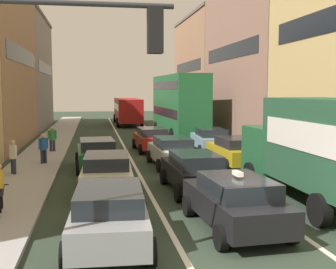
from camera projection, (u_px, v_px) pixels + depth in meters
name	position (u px, v px, depth m)	size (l,w,h in m)	color
ground_plane	(253.00, 251.00, 10.31)	(140.00, 140.00, 0.00)	#2D3B2D
sidewalk_left	(49.00, 147.00, 28.78)	(2.60, 64.00, 0.14)	#A3A3A3
lane_stripe_left	(124.00, 146.00, 29.63)	(0.16, 60.00, 0.01)	silver
lane_stripe_right	(173.00, 145.00, 30.20)	(0.16, 60.00, 0.01)	silver
building_row_right	(275.00, 59.00, 32.56)	(7.20, 43.90, 12.78)	#9E7556
traffic_light_pole	(52.00, 92.00, 7.83)	(3.58, 0.38, 5.50)	#2D2D33
removalist_box_truck	(318.00, 146.00, 14.47)	(2.76, 7.73, 3.58)	#1E5933
taxi_centre_lane_front	(235.00, 201.00, 11.88)	(2.26, 4.40, 1.66)	black
sedan_left_lane_front	(109.00, 214.00, 10.66)	(2.23, 4.38, 1.49)	gray
sedan_centre_lane_second	(194.00, 171.00, 16.38)	(2.13, 4.33, 1.49)	black
wagon_left_lane_second	(107.00, 172.00, 16.13)	(2.21, 4.37, 1.49)	beige
hatchback_centre_lane_third	(172.00, 151.00, 21.70)	(2.19, 4.36, 1.49)	silver
sedan_left_lane_third	(97.00, 153.00, 20.99)	(2.24, 4.38, 1.49)	#19592D
coupe_centre_lane_fourth	(152.00, 139.00, 27.22)	(2.21, 4.37, 1.49)	#A51E1E
sedan_right_lane_behind_truck	(235.00, 151.00, 21.70)	(2.13, 4.33, 1.49)	#B29319
wagon_right_lane_far	(211.00, 139.00, 26.84)	(2.24, 4.39, 1.49)	#759EB7
bus_mid_queue_primary	(179.00, 103.00, 35.55)	(3.06, 10.58, 5.06)	#1E6033
bus_far_queue_secondary	(127.00, 109.00, 48.05)	(2.83, 10.51, 2.90)	#B21919
pedestrian_near_kerb	(13.00, 156.00, 19.10)	(0.34, 0.48, 1.66)	#262D47
pedestrian_mid_sidewalk	(43.00, 148.00, 21.87)	(0.45, 0.37, 1.66)	#262D47
pedestrian_far_sidewalk	(52.00, 138.00, 26.20)	(0.53, 0.34, 1.66)	#262D47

